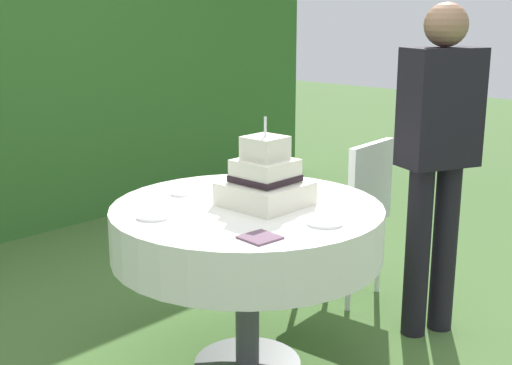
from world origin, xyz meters
TOP-DOWN VIEW (x-y plane):
  - ground_plane at (0.00, 0.00)m, footprint 20.00×20.00m
  - cake_table at (0.00, 0.00)m, footprint 1.17×1.17m
  - wedding_cake at (0.07, -0.04)m, footprint 0.32×0.32m
  - serving_plate_near at (-0.07, 0.34)m, footprint 0.10×0.10m
  - serving_plate_far at (0.42, 0.17)m, footprint 0.12×0.12m
  - serving_plate_left at (-0.38, 0.16)m, footprint 0.13×0.13m
  - serving_plate_right at (0.02, -0.40)m, footprint 0.15×0.15m
  - napkin_stack at (-0.28, -0.33)m, footprint 0.14×0.14m
  - garden_chair at (0.95, 0.11)m, footprint 0.43×0.43m
  - standing_person at (0.87, -0.41)m, footprint 0.41×0.33m

SIDE VIEW (x-z plane):
  - ground_plane at x=0.00m, z-range 0.00..0.00m
  - garden_chair at x=0.95m, z-range 0.10..0.99m
  - cake_table at x=0.00m, z-range 0.26..1.02m
  - napkin_stack at x=-0.28m, z-range 0.76..0.76m
  - serving_plate_near at x=-0.07m, z-range 0.76..0.77m
  - serving_plate_far at x=0.42m, z-range 0.76..0.77m
  - serving_plate_left at x=-0.38m, z-range 0.76..0.77m
  - serving_plate_right at x=0.02m, z-range 0.76..0.77m
  - wedding_cake at x=0.07m, z-range 0.67..1.05m
  - standing_person at x=0.87m, z-range 0.13..1.73m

